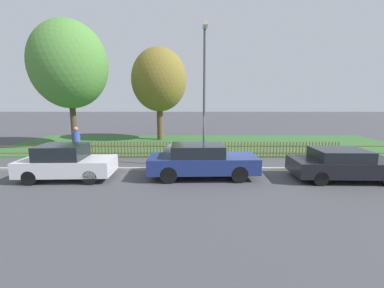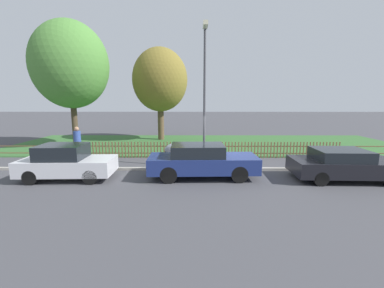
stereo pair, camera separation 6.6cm
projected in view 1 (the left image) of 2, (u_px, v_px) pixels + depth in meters
ground_plane at (215, 171)px, 11.93m from camera, size 120.00×120.00×0.00m
kerb_stone at (215, 169)px, 12.02m from camera, size 28.38×0.20×0.12m
grass_strip at (206, 144)px, 19.23m from camera, size 28.38×9.33×0.01m
park_fence at (211, 150)px, 14.57m from camera, size 28.38×0.05×0.92m
parked_car_silver_hatchback at (67, 162)px, 10.57m from camera, size 3.77×1.77×1.45m
parked_car_black_saloon at (202, 161)px, 10.79m from camera, size 4.58×1.83×1.42m
parked_car_navy_estate at (343, 164)px, 10.53m from camera, size 4.21×1.94×1.27m
covered_motorcycle at (182, 150)px, 13.63m from camera, size 1.98×0.83×1.05m
tree_nearest_kerb at (70, 65)px, 17.44m from camera, size 5.12×5.12×8.55m
tree_behind_motorcycle at (159, 80)px, 20.55m from camera, size 4.40×4.40×7.38m
pedestrian_near_fence at (77, 142)px, 13.83m from camera, size 0.51×0.51×1.84m
street_lamp at (205, 83)px, 11.67m from camera, size 0.20×0.79×6.54m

